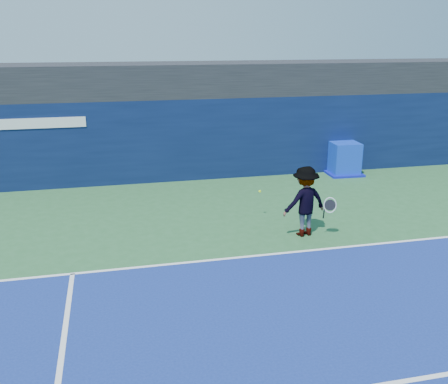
{
  "coord_description": "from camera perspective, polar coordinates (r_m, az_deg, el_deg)",
  "views": [
    {
      "loc": [
        -3.94,
        -7.74,
        5.15
      ],
      "look_at": [
        -0.97,
        5.2,
        1.0
      ],
      "focal_mm": 40.0,
      "sensor_mm": 36.0,
      "label": 1
    }
  ],
  "objects": [
    {
      "name": "ground",
      "position": [
        10.1,
        12.4,
        -13.76
      ],
      "size": [
        80.0,
        80.0,
        0.0
      ],
      "primitive_type": "plane",
      "color": "#2A5F33",
      "rests_on": "ground"
    },
    {
      "name": "service_line",
      "position": [
        8.65,
        18.32,
        -20.1
      ],
      "size": [
        24.0,
        0.1,
        0.01
      ],
      "primitive_type": "cube",
      "color": "white",
      "rests_on": "ground"
    },
    {
      "name": "stadium_band",
      "position": [
        19.7,
        -1.41,
        12.84
      ],
      "size": [
        36.0,
        3.0,
        1.2
      ],
      "primitive_type": "cube",
      "color": "black",
      "rests_on": "back_wall_assembly"
    },
    {
      "name": "equipment_cart",
      "position": [
        19.98,
        13.53,
        3.62
      ],
      "size": [
        1.36,
        1.36,
        1.25
      ],
      "color": "#0D32C1",
      "rests_on": "ground"
    },
    {
      "name": "back_wall_assembly",
      "position": [
        19.01,
        -0.76,
        6.29
      ],
      "size": [
        36.0,
        1.03,
        3.0
      ],
      "color": "#0A173B",
      "rests_on": "ground"
    },
    {
      "name": "tennis_ball",
      "position": [
        14.66,
        4.12,
        0.08
      ],
      "size": [
        0.08,
        0.08,
        0.08
      ],
      "color": "#B8E319",
      "rests_on": "ground"
    },
    {
      "name": "baseline",
      "position": [
        12.54,
        6.61,
        -6.96
      ],
      "size": [
        24.0,
        0.1,
        0.01
      ],
      "primitive_type": "cube",
      "color": "white",
      "rests_on": "ground"
    },
    {
      "name": "tennis_player",
      "position": [
        13.45,
        9.23,
        -1.06
      ],
      "size": [
        1.44,
        0.93,
        1.91
      ],
      "color": "silver",
      "rests_on": "ground"
    }
  ]
}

